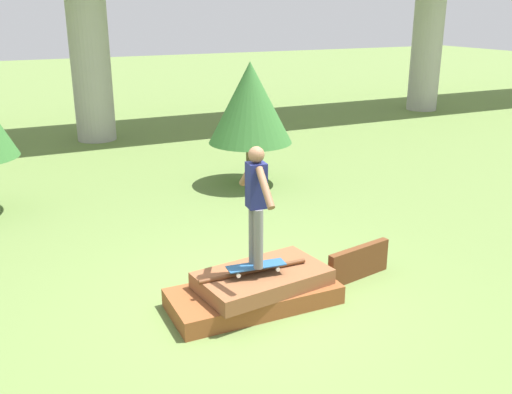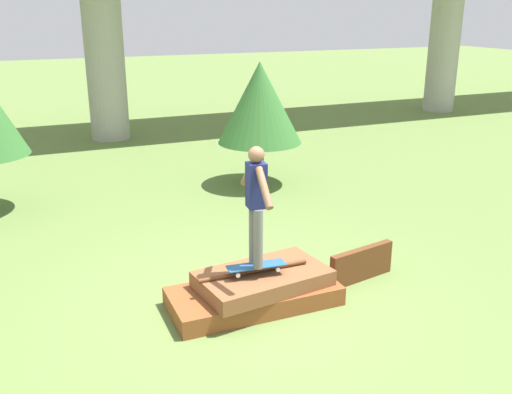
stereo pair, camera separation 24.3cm
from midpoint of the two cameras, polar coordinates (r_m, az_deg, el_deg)
The scene contains 6 objects.
ground_plane at distance 7.58m, azimuth -1.16°, elevation -10.71°, with size 80.00×80.00×0.00m, color olive.
scrap_pile at distance 7.50m, azimuth -0.81°, elevation -9.22°, with size 2.19×1.16×0.51m.
scrap_plank_loose at distance 8.27m, azimuth 9.39°, elevation -6.49°, with size 1.10×0.31×0.48m.
skateboard at distance 7.25m, azimuth -0.97°, elevation -6.94°, with size 0.77×0.28×0.09m.
skater at distance 6.91m, azimuth -1.01°, elevation -0.24°, with size 0.24×1.09×1.53m.
tree_behind_right at distance 12.11m, azimuth -1.17°, elevation 9.38°, with size 1.78×1.78×2.64m.
Camera 1 is at (-2.80, -6.00, 3.69)m, focal length 40.00 mm.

